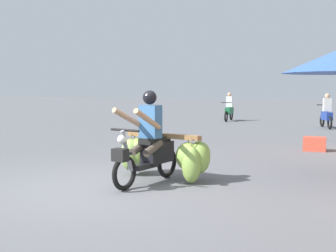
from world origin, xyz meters
The scene contains 5 objects.
ground_plane centered at (0.00, 0.00, 0.00)m, with size 120.00×120.00×0.00m, color slate.
motorbike_main_loaded centered at (0.66, 1.01, 0.49)m, with size 1.81×1.93×1.58m.
motorbike_distant_ahead_left centered at (3.31, 12.50, 0.57)m, with size 0.65×1.58×1.40m.
motorbike_distant_ahead_right centered at (-1.22, 14.97, 0.57)m, with size 0.50×1.62×1.40m.
produce_crate centered at (3.12, 5.69, 0.18)m, with size 0.56×0.40×0.36m, color #CC4C38.
Camera 1 is at (3.53, -6.07, 1.62)m, focal length 46.60 mm.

